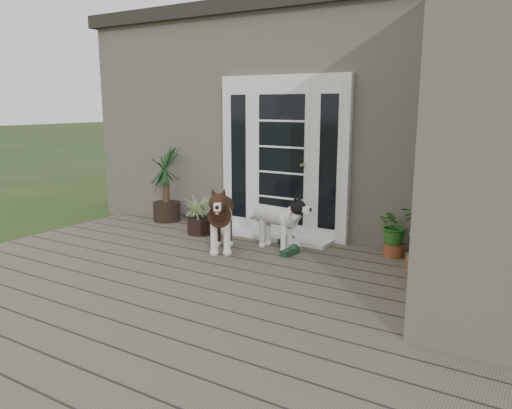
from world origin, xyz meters
The scene contains 15 objects.
deck centered at (0.00, 0.40, 0.06)m, with size 6.20×4.60×0.12m, color #6B5B4C.
house_main centered at (0.00, 4.65, 1.55)m, with size 7.40×4.00×3.10m, color #665E54.
roof_main centered at (0.00, 4.65, 3.20)m, with size 7.60×4.20×0.20m, color #2D2826.
door_unit centered at (-0.20, 2.60, 1.19)m, with size 1.90×0.14×2.15m, color white.
door_step centered at (-0.20, 2.40, 0.14)m, with size 1.60×0.40×0.05m, color white.
brindle_dog centered at (-0.47, 1.54, 0.48)m, with size 0.37×0.87×0.72m, color #381F14, non-canonical shape.
white_dog centered at (0.06, 1.97, 0.43)m, with size 0.31×0.73×0.61m, color white, non-canonical shape.
spider_plant centered at (-1.19, 2.04, 0.43)m, with size 0.58×0.58×0.61m, color #7F985D, non-canonical shape.
yucca centered at (-2.12, 2.40, 0.69)m, with size 0.79×0.79×1.14m, color black, non-canonical shape.
herb_a centered at (1.41, 2.40, 0.39)m, with size 0.42×0.42×0.53m, color #265418.
herb_b centered at (1.78, 2.08, 0.38)m, with size 0.34×0.34×0.51m, color #255819.
herb_c centered at (1.89, 2.40, 0.44)m, with size 0.41×0.41×0.63m, color #164E1A.
sapling centered at (2.15, 1.40, 0.85)m, with size 0.43×0.43×1.45m, color #25601B, non-canonical shape.
clog_left centered at (0.05, 2.25, 0.16)m, with size 0.13×0.29×0.09m, color #143417, non-canonical shape.
clog_right centered at (0.34, 1.81, 0.17)m, with size 0.14×0.31×0.09m, color #13301C, non-canonical shape.
Camera 1 is at (2.95, -3.25, 1.89)m, focal length 34.68 mm.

